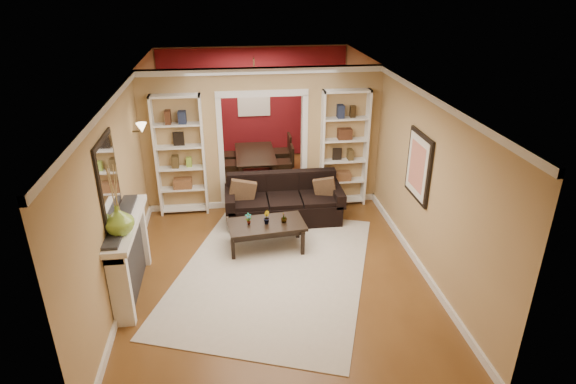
{
  "coord_description": "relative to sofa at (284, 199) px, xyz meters",
  "views": [
    {
      "loc": [
        -0.62,
        -7.53,
        4.24
      ],
      "look_at": [
        0.23,
        -0.8,
        1.14
      ],
      "focal_mm": 30.0,
      "sensor_mm": 36.0,
      "label": 1
    }
  ],
  "objects": [
    {
      "name": "vase",
      "position": [
        -2.4,
        -2.3,
        0.94
      ],
      "size": [
        0.39,
        0.39,
        0.4
      ],
      "primitive_type": "imported",
      "rotation": [
        0.0,
        0.0,
        0.02
      ],
      "color": "#7BA635",
      "rests_on": "fireplace"
    },
    {
      "name": "floor",
      "position": [
        -0.31,
        -0.45,
        -0.42
      ],
      "size": [
        8.0,
        8.0,
        0.0
      ],
      "primitive_type": "plane",
      "color": "brown",
      "rests_on": "ground"
    },
    {
      "name": "dining_chair_sw",
      "position": [
        -0.91,
        2.52,
        -0.0
      ],
      "size": [
        0.53,
        0.53,
        0.83
      ],
      "primitive_type": "cube",
      "rotation": [
        0.0,
        0.0,
        1.21
      ],
      "color": "black",
      "rests_on": "floor"
    },
    {
      "name": "pillow_left",
      "position": [
        -0.76,
        -0.02,
        0.22
      ],
      "size": [
        0.46,
        0.14,
        0.46
      ],
      "primitive_type": "cube",
      "rotation": [
        0.0,
        0.0,
        0.01
      ],
      "color": "brown",
      "rests_on": "sofa"
    },
    {
      "name": "partition_wall",
      "position": [
        -0.31,
        0.75,
        0.93
      ],
      "size": [
        4.5,
        0.15,
        2.7
      ],
      "primitive_type": "cube",
      "color": "tan",
      "rests_on": "floor"
    },
    {
      "name": "wall_front",
      "position": [
        -0.31,
        -4.45,
        0.93
      ],
      "size": [
        8.0,
        0.0,
        8.0
      ],
      "primitive_type": "plane",
      "rotation": [
        -1.57,
        0.0,
        0.0
      ],
      "color": "tan",
      "rests_on": "ground"
    },
    {
      "name": "wall_back",
      "position": [
        -0.31,
        3.55,
        0.93
      ],
      "size": [
        8.0,
        0.0,
        8.0
      ],
      "primitive_type": "plane",
      "rotation": [
        1.57,
        0.0,
        0.0
      ],
      "color": "tan",
      "rests_on": "ground"
    },
    {
      "name": "area_rug",
      "position": [
        -0.37,
        -1.68,
        -0.41
      ],
      "size": [
        3.89,
        4.56,
        0.01
      ],
      "primitive_type": "cube",
      "rotation": [
        0.0,
        0.0,
        -0.34
      ],
      "color": "beige",
      "rests_on": "floor"
    },
    {
      "name": "coffee_table",
      "position": [
        -0.41,
        -0.99,
        -0.18
      ],
      "size": [
        1.32,
        0.81,
        0.47
      ],
      "primitive_type": "cube",
      "rotation": [
        0.0,
        0.0,
        0.11
      ],
      "color": "black",
      "rests_on": "floor"
    },
    {
      "name": "sofa",
      "position": [
        0.0,
        0.0,
        0.0
      ],
      "size": [
        2.16,
        0.93,
        0.84
      ],
      "primitive_type": "cube",
      "color": "black",
      "rests_on": "floor"
    },
    {
      "name": "framed_art",
      "position": [
        1.9,
        -1.45,
        1.13
      ],
      "size": [
        0.04,
        0.85,
        1.05
      ],
      "primitive_type": "cube",
      "color": "black",
      "rests_on": "wall_right"
    },
    {
      "name": "dining_chair_ne",
      "position": [
        0.19,
        1.92,
        -0.02
      ],
      "size": [
        0.5,
        0.5,
        0.81
      ],
      "primitive_type": "cube",
      "rotation": [
        0.0,
        0.0,
        -1.26
      ],
      "color": "black",
      "rests_on": "floor"
    },
    {
      "name": "mirror",
      "position": [
        -2.54,
        -1.95,
        1.38
      ],
      "size": [
        0.03,
        0.95,
        1.1
      ],
      "primitive_type": "cube",
      "color": "silver",
      "rests_on": "wall_left"
    },
    {
      "name": "dining_chair_se",
      "position": [
        0.19,
        2.52,
        0.02
      ],
      "size": [
        0.48,
        0.48,
        0.88
      ],
      "primitive_type": "cube",
      "rotation": [
        0.0,
        0.0,
        -1.67
      ],
      "color": "black",
      "rests_on": "floor"
    },
    {
      "name": "wall_sconce",
      "position": [
        -2.46,
        0.1,
        1.41
      ],
      "size": [
        0.18,
        0.18,
        0.22
      ],
      "primitive_type": "cube",
      "color": "#FFE0A5",
      "rests_on": "wall_left"
    },
    {
      "name": "chandelier",
      "position": [
        -0.31,
        2.25,
        1.6
      ],
      "size": [
        0.5,
        0.5,
        0.3
      ],
      "primitive_type": "cube",
      "color": "#362A18",
      "rests_on": "ceiling"
    },
    {
      "name": "dining_table",
      "position": [
        -0.36,
        2.22,
        -0.15
      ],
      "size": [
        1.57,
        0.87,
        0.55
      ],
      "primitive_type": "imported",
      "rotation": [
        0.0,
        0.0,
        1.57
      ],
      "color": "black",
      "rests_on": "floor"
    },
    {
      "name": "wall_right",
      "position": [
        1.94,
        -0.45,
        0.93
      ],
      "size": [
        0.0,
        8.0,
        8.0
      ],
      "primitive_type": "plane",
      "rotation": [
        1.57,
        0.0,
        -1.57
      ],
      "color": "tan",
      "rests_on": "ground"
    },
    {
      "name": "bookshelf_left",
      "position": [
        -1.86,
        0.58,
        0.73
      ],
      "size": [
        0.9,
        0.3,
        2.3
      ],
      "primitive_type": "cube",
      "color": "white",
      "rests_on": "floor"
    },
    {
      "name": "pillow_right",
      "position": [
        0.76,
        -0.02,
        0.19
      ],
      "size": [
        0.41,
        0.21,
        0.39
      ],
      "primitive_type": "cube",
      "rotation": [
        0.0,
        0.0,
        -0.27
      ],
      "color": "brown",
      "rests_on": "sofa"
    },
    {
      "name": "red_back_panel",
      "position": [
        -0.31,
        3.52,
        0.9
      ],
      "size": [
        4.44,
        0.04,
        2.64
      ],
      "primitive_type": "cube",
      "color": "maroon",
      "rests_on": "floor"
    },
    {
      "name": "plant_center",
      "position": [
        -0.41,
        -0.99,
        0.16
      ],
      "size": [
        0.11,
        0.13,
        0.22
      ],
      "primitive_type": "imported",
      "rotation": [
        0.0,
        0.0,
        1.71
      ],
      "color": "#336626",
      "rests_on": "coffee_table"
    },
    {
      "name": "plant_left",
      "position": [
        -0.7,
        -0.99,
        0.15
      ],
      "size": [
        0.12,
        0.1,
        0.2
      ],
      "primitive_type": "imported",
      "rotation": [
        0.0,
        0.0,
        0.27
      ],
      "color": "#336626",
      "rests_on": "coffee_table"
    },
    {
      "name": "wall_left",
      "position": [
        -2.56,
        -0.45,
        0.93
      ],
      "size": [
        0.0,
        8.0,
        8.0
      ],
      "primitive_type": "plane",
      "rotation": [
        1.57,
        0.0,
        1.57
      ],
      "color": "tan",
      "rests_on": "ground"
    },
    {
      "name": "fireplace",
      "position": [
        -2.4,
        -1.95,
        0.16
      ],
      "size": [
        0.32,
        1.7,
        1.16
      ],
      "primitive_type": "cube",
      "color": "white",
      "rests_on": "floor"
    },
    {
      "name": "bookshelf_right",
      "position": [
        1.24,
        0.58,
        0.73
      ],
      "size": [
        0.9,
        0.3,
        2.3
      ],
      "primitive_type": "cube",
      "color": "white",
      "rests_on": "floor"
    },
    {
      "name": "ceiling",
      "position": [
        -0.31,
        -0.45,
        2.28
      ],
      "size": [
        8.0,
        8.0,
        0.0
      ],
      "primitive_type": "plane",
      "rotation": [
        3.14,
        0.0,
        0.0
      ],
      "color": "white",
      "rests_on": "ground"
    },
    {
      "name": "plant_right",
      "position": [
        -0.12,
        -0.99,
        0.14
      ],
      "size": [
        0.14,
        0.14,
        0.18
      ],
      "primitive_type": "imported",
      "rotation": [
        0.0,
        0.0,
        3.99
      ],
      "color": "#336626",
      "rests_on": "coffee_table"
    },
    {
      "name": "dining_window",
      "position": [
        -0.31,
        3.48,
        1.13
      ],
      "size": [
        0.78,
        0.03,
        0.98
      ],
      "primitive_type": "cube",
      "color": "#8CA5CC",
      "rests_on": "wall_back"
    },
    {
      "name": "dining_chair_nw",
      "position": [
        -0.91,
        1.92,
        0.01
      ],
      "size": [
        0.51,
        0.51,
        0.86
      ],
      "primitive_type": "cube",
      "rotation": [
        0.0,
        0.0,
        1.82
      ],
      "color": "black",
      "rests_on": "floor"
    }
  ]
}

